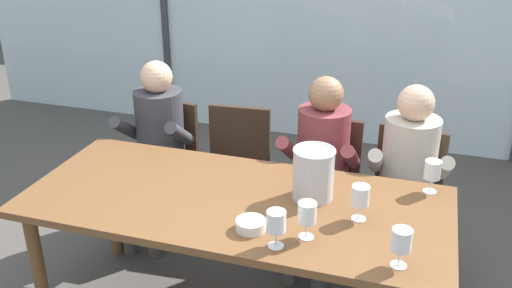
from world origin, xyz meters
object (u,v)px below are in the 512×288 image
object	(u,v)px
wine_glass_center_pour	(401,242)
wine_glass_near_bucket	(360,196)
person_beige_jumper	(408,173)
wine_glass_spare_empty	(276,223)
dining_table	(235,212)
tasting_bowl	(251,225)
wine_glass_by_right_taster	(432,171)
chair_right_of_center	(404,189)
chair_near_curtain	(164,155)
wine_glass_by_left_taster	(307,214)
person_charcoal_jacket	(156,139)
person_maroon_top	(320,161)
chair_left_of_center	(236,163)
chair_center	(324,177)
ice_bucket_primary	(313,173)

from	to	relation	value
wine_glass_center_pour	wine_glass_near_bucket	bearing A→B (deg)	123.64
person_beige_jumper	wine_glass_spare_empty	world-z (taller)	person_beige_jumper
dining_table	tasting_bowl	xyz separation A→B (m)	(0.16, -0.25, 0.10)
wine_glass_near_bucket	wine_glass_by_right_taster	size ratio (longest dim) A/B	1.00
chair_right_of_center	dining_table	bearing A→B (deg)	-124.86
tasting_bowl	wine_glass_center_pour	distance (m)	0.67
dining_table	chair_near_curtain	world-z (taller)	chair_near_curtain
wine_glass_by_left_taster	person_beige_jumper	bearing A→B (deg)	68.20
chair_right_of_center	person_beige_jumper	distance (m)	0.21
person_charcoal_jacket	person_maroon_top	bearing A→B (deg)	-2.93
person_maroon_top	wine_glass_spare_empty	distance (m)	1.10
person_beige_jumper	wine_glass_by_left_taster	xyz separation A→B (m)	(-0.39, -0.97, 0.21)
wine_glass_by_left_taster	person_charcoal_jacket	bearing A→B (deg)	141.96
chair_left_of_center	person_charcoal_jacket	bearing A→B (deg)	-167.45
dining_table	wine_glass_spare_empty	size ratio (longest dim) A/B	12.22
wine_glass_center_pour	chair_center	bearing A→B (deg)	114.13
wine_glass_center_pour	dining_table	bearing A→B (deg)	158.80
chair_left_of_center	person_charcoal_jacket	xyz separation A→B (m)	(-0.50, -0.15, 0.17)
chair_near_curtain	chair_left_of_center	distance (m)	0.52
chair_near_curtain	wine_glass_by_left_taster	distance (m)	1.71
person_beige_jumper	chair_right_of_center	bearing A→B (deg)	91.97
person_charcoal_jacket	wine_glass_by_right_taster	bearing A→B (deg)	-14.83
person_maroon_top	wine_glass_near_bucket	size ratio (longest dim) A/B	6.83
person_beige_jumper	wine_glass_by_left_taster	world-z (taller)	person_beige_jumper
chair_left_of_center	wine_glass_by_right_taster	distance (m)	1.40
tasting_bowl	chair_left_of_center	bearing A→B (deg)	112.77
chair_left_of_center	person_maroon_top	xyz separation A→B (m)	(0.60, -0.15, 0.17)
person_charcoal_jacket	wine_glass_by_left_taster	size ratio (longest dim) A/B	6.83
person_maroon_top	wine_glass_center_pour	bearing A→B (deg)	-61.81
chair_left_of_center	chair_right_of_center	xyz separation A→B (m)	(1.11, -0.03, 0.00)
dining_table	chair_right_of_center	distance (m)	1.18
wine_glass_near_bucket	wine_glass_spare_empty	xyz separation A→B (m)	(-0.31, -0.33, -0.00)
person_charcoal_jacket	wine_glass_by_left_taster	bearing A→B (deg)	-40.96
chair_near_curtain	chair_right_of_center	xyz separation A→B (m)	(1.63, -0.01, 0.00)
chair_right_of_center	person_beige_jumper	xyz separation A→B (m)	(0.01, -0.12, 0.17)
chair_right_of_center	tasting_bowl	distance (m)	1.30
person_beige_jumper	chair_near_curtain	bearing A→B (deg)	172.41
person_beige_jumper	dining_table	bearing A→B (deg)	-140.59
dining_table	tasting_bowl	bearing A→B (deg)	-56.31
chair_right_of_center	wine_glass_spare_empty	world-z (taller)	wine_glass_spare_empty
dining_table	chair_center	world-z (taller)	chair_center
person_charcoal_jacket	ice_bucket_primary	xyz separation A→B (m)	(1.18, -0.60, 0.23)
chair_left_of_center	person_maroon_top	size ratio (longest dim) A/B	0.73
chair_near_curtain	wine_glass_spare_empty	xyz separation A→B (m)	(1.14, -1.21, 0.38)
wine_glass_by_left_taster	wine_glass_spare_empty	distance (m)	0.15
person_beige_jumper	wine_glass_spare_empty	size ratio (longest dim) A/B	6.83
chair_near_curtain	wine_glass_by_left_taster	world-z (taller)	wine_glass_by_left_taster
person_beige_jumper	wine_glass_by_right_taster	size ratio (longest dim) A/B	6.83
wine_glass_by_left_taster	tasting_bowl	bearing A→B (deg)	-176.25
chair_near_curtain	tasting_bowl	size ratio (longest dim) A/B	6.28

